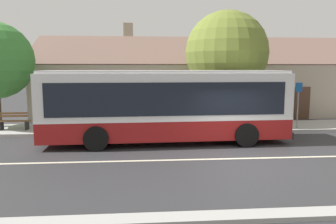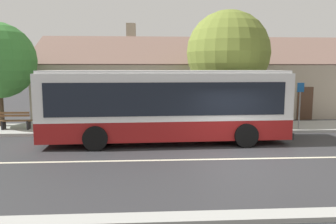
{
  "view_description": "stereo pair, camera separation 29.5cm",
  "coord_description": "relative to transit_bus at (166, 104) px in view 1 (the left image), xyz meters",
  "views": [
    {
      "loc": [
        -3.66,
        -11.37,
        3.27
      ],
      "look_at": [
        -2.45,
        3.61,
        1.26
      ],
      "focal_mm": 35.0,
      "sensor_mm": 36.0,
      "label": 1
    },
    {
      "loc": [
        -3.37,
        -11.39,
        3.27
      ],
      "look_at": [
        -2.45,
        3.61,
        1.26
      ],
      "focal_mm": 35.0,
      "sensor_mm": 36.0,
      "label": 2
    }
  ],
  "objects": [
    {
      "name": "bus_stop_sign",
      "position": [
        7.08,
        2.09,
        -0.07
      ],
      "size": [
        0.36,
        0.07,
        2.4
      ],
      "color": "gray",
      "rests_on": "sidewalk_far"
    },
    {
      "name": "transit_bus",
      "position": [
        0.0,
        0.0,
        0.0
      ],
      "size": [
        10.74,
        3.0,
        3.18
      ],
      "color": "maroon",
      "rests_on": "ground"
    },
    {
      "name": "bench_by_building",
      "position": [
        -7.58,
        2.74,
        -1.15
      ],
      "size": [
        1.59,
        0.51,
        0.94
      ],
      "color": "brown",
      "rests_on": "sidewalk_far"
    },
    {
      "name": "community_building",
      "position": [
        5.27,
        10.14,
        0.16
      ],
      "size": [
        27.05,
        8.51,
        6.61
      ],
      "color": "tan",
      "rests_on": "ground"
    },
    {
      "name": "sidewalk_far",
      "position": [
        2.6,
        3.1,
        -1.63
      ],
      "size": [
        60.0,
        3.0,
        0.15
      ],
      "primitive_type": "cube",
      "color": "#9E9E99",
      "rests_on": "ground"
    },
    {
      "name": "street_tree_primary",
      "position": [
        3.77,
        4.23,
        2.44
      ],
      "size": [
        4.7,
        4.7,
        6.51
      ],
      "color": "#4C3828",
      "rests_on": "ground"
    },
    {
      "name": "lane_divider_stripe",
      "position": [
        2.6,
        -2.9,
        -1.71
      ],
      "size": [
        60.0,
        0.16,
        0.01
      ],
      "primitive_type": "cube",
      "color": "beige",
      "rests_on": "ground"
    },
    {
      "name": "curb_near",
      "position": [
        2.6,
        -7.65,
        -1.65
      ],
      "size": [
        60.0,
        0.5,
        0.12
      ],
      "primitive_type": "cube",
      "color": "#9E9E99",
      "rests_on": "ground"
    },
    {
      "name": "ground_plane",
      "position": [
        2.6,
        -2.9,
        -1.71
      ],
      "size": [
        300.0,
        300.0,
        0.0
      ],
      "primitive_type": "plane",
      "color": "#2D2D30"
    }
  ]
}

